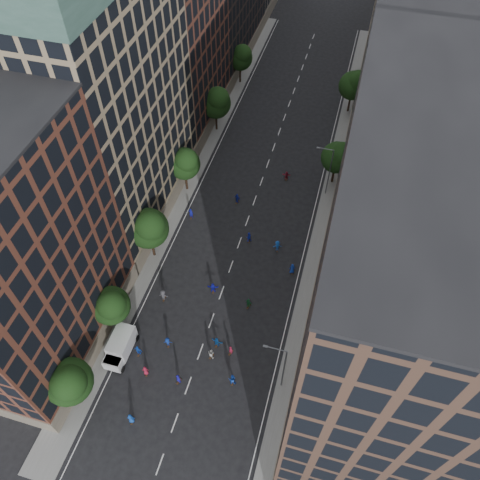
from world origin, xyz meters
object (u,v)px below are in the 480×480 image
Objects in this scene: skater_0 at (131,419)px; skater_2 at (232,379)px; streetlamp_near at (282,366)px; skater_1 at (178,379)px; streetlamp_far at (328,170)px; cargo_van at (120,347)px.

skater_2 is (9.63, 7.37, 0.08)m from skater_0.
streetlamp_near is 5.25× the size of skater_1.
skater_2 is at bearing -157.74° from skater_0.
skater_2 is at bearing -99.02° from streetlamp_far.
streetlamp_far is at bearing -125.07° from skater_0.
streetlamp_near is at bearing -90.00° from streetlamp_far.
cargo_van is (-19.67, -34.17, -3.69)m from streetlamp_far.
skater_1 is 0.92× the size of skater_2.
streetlamp_near is 5.32× the size of skater_0.
skater_1 is at bearing -166.21° from streetlamp_near.
cargo_van is at bearing -176.60° from streetlamp_near.
streetlamp_near is at bearing -175.10° from skater_2.
skater_0 is 12.13m from skater_2.
skater_0 is at bearing 77.28° from skater_1.
skater_2 is at bearing -167.21° from streetlamp_near.
skater_1 reaches higher than skater_0.
streetlamp_near reaches higher than skater_0.
skater_0 is (4.60, -7.44, -0.63)m from cargo_van.
cargo_van is 3.07× the size of skater_1.
skater_0 is 0.99× the size of skater_1.
skater_1 is (8.09, -1.67, -0.62)m from cargo_van.
streetlamp_far is at bearing 90.00° from streetlamp_near.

